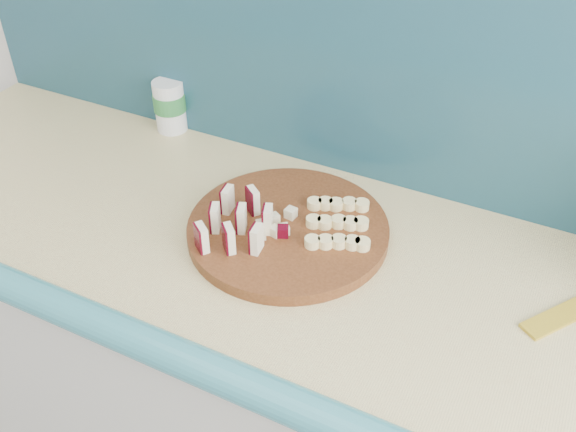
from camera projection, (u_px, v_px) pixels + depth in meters
The scene contains 7 objects.
kitchen_counter at pixel (354, 428), 1.39m from camera, with size 2.20×0.63×0.91m.
backsplash at pixel (439, 77), 1.16m from camera, with size 2.20×0.02×0.50m, color teal.
cutting_board at pixel (288, 229), 1.19m from camera, with size 0.37×0.37×0.02m, color #43220E.
apple_wedges at pixel (236, 221), 1.15m from camera, with size 0.13×0.17×0.05m.
apple_chunks at pixel (275, 220), 1.18m from camera, with size 0.05×0.06×0.02m.
banana_slices at pixel (338, 222), 1.18m from camera, with size 0.16×0.17×0.02m.
canister at pixel (170, 105), 1.47m from camera, with size 0.07×0.07×0.12m.
Camera 1 is at (0.33, 0.71, 1.68)m, focal length 40.00 mm.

